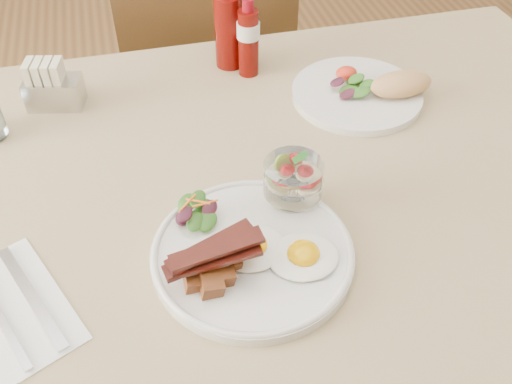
% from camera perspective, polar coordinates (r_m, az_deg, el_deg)
% --- Properties ---
extents(table, '(1.33, 0.88, 0.75)m').
position_cam_1_polar(table, '(0.98, 1.46, -2.12)').
color(table, '#4F3318').
rests_on(table, ground).
extents(chair_far, '(0.42, 0.42, 0.93)m').
position_cam_1_polar(chair_far, '(1.57, -5.07, 11.48)').
color(chair_far, '#4F3318').
rests_on(chair_far, ground).
extents(main_plate, '(0.28, 0.28, 0.02)m').
position_cam_1_polar(main_plate, '(0.79, -0.35, -6.21)').
color(main_plate, silver).
rests_on(main_plate, table).
extents(fried_eggs, '(0.18, 0.13, 0.03)m').
position_cam_1_polar(fried_eggs, '(0.77, 2.12, -5.90)').
color(fried_eggs, white).
rests_on(fried_eggs, main_plate).
extents(bacon_potato_pile, '(0.13, 0.08, 0.06)m').
position_cam_1_polar(bacon_potato_pile, '(0.74, -4.37, -7.15)').
color(bacon_potato_pile, brown).
rests_on(bacon_potato_pile, main_plate).
extents(side_salad, '(0.07, 0.07, 0.04)m').
position_cam_1_polar(side_salad, '(0.81, -5.91, -2.11)').
color(side_salad, '#285516').
rests_on(side_salad, main_plate).
extents(fruit_cup, '(0.09, 0.09, 0.09)m').
position_cam_1_polar(fruit_cup, '(0.81, 3.76, 1.37)').
color(fruit_cup, white).
rests_on(fruit_cup, main_plate).
extents(second_plate, '(0.25, 0.24, 0.06)m').
position_cam_1_polar(second_plate, '(1.09, 11.06, 9.92)').
color(second_plate, silver).
rests_on(second_plate, table).
extents(ketchup_bottle, '(0.07, 0.07, 0.16)m').
position_cam_1_polar(ketchup_bottle, '(1.14, -2.75, 15.91)').
color(ketchup_bottle, '#550804').
rests_on(ketchup_bottle, table).
extents(hot_sauce_bottle, '(0.05, 0.05, 0.15)m').
position_cam_1_polar(hot_sauce_bottle, '(1.12, -0.77, 15.06)').
color(hot_sauce_bottle, '#550804').
rests_on(hot_sauce_bottle, table).
extents(sugar_caddy, '(0.11, 0.08, 0.09)m').
position_cam_1_polar(sugar_caddy, '(1.11, -19.75, 9.82)').
color(sugar_caddy, '#B8B8BD').
rests_on(sugar_caddy, table).
extents(napkin_cutlery, '(0.19, 0.24, 0.01)m').
position_cam_1_polar(napkin_cutlery, '(0.81, -22.85, -10.49)').
color(napkin_cutlery, white).
rests_on(napkin_cutlery, table).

